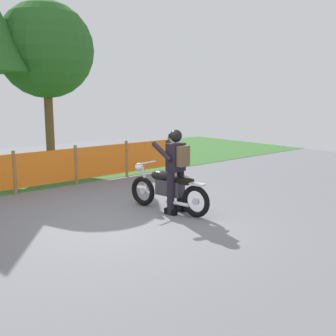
{
  "coord_description": "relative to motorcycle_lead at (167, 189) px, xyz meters",
  "views": [
    {
      "loc": [
        -4.3,
        -6.24,
        2.38
      ],
      "look_at": [
        1.02,
        -0.06,
        0.9
      ],
      "focal_mm": 43.77,
      "sensor_mm": 36.0,
      "label": 1
    }
  ],
  "objects": [
    {
      "name": "ground",
      "position": [
        -1.01,
        0.05,
        -0.47
      ],
      "size": [
        24.0,
        24.0,
        0.02
      ],
      "primitive_type": "cube",
      "color": "slate"
    },
    {
      "name": "grass_verge",
      "position": [
        -1.01,
        6.83,
        -0.46
      ],
      "size": [
        24.0,
        6.66,
        0.01
      ],
      "primitive_type": "cube",
      "color": "#386B2D",
      "rests_on": "ground"
    },
    {
      "name": "barrier_fence",
      "position": [
        -1.01,
        3.5,
        0.08
      ],
      "size": [
        8.23,
        0.08,
        1.05
      ],
      "color": "olive",
      "rests_on": "ground"
    },
    {
      "name": "tree_near_left",
      "position": [
        0.55,
        6.62,
        3.29
      ],
      "size": [
        3.06,
        3.06,
        5.3
      ],
      "color": "brown",
      "rests_on": "ground"
    },
    {
      "name": "motorcycle_lead",
      "position": [
        0.0,
        0.0,
        0.0
      ],
      "size": [
        0.64,
        2.01,
        0.96
      ],
      "rotation": [
        0.0,
        0.0,
        1.75
      ],
      "color": "black",
      "rests_on": "ground"
    },
    {
      "name": "rider_lead",
      "position": [
        0.04,
        -0.22,
        0.49
      ],
      "size": [
        0.62,
        0.74,
        1.69
      ],
      "rotation": [
        0.0,
        0.0,
        1.75
      ],
      "color": "black",
      "rests_on": "ground"
    }
  ]
}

